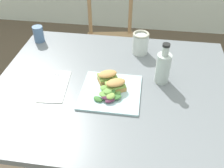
% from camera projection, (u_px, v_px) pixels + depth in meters
% --- Properties ---
extents(ground_plane, '(8.28, 8.28, 0.00)m').
position_uv_depth(ground_plane, '(97.00, 163.00, 1.75)').
color(ground_plane, brown).
extents(dining_table, '(1.16, 0.95, 0.74)m').
position_uv_depth(dining_table, '(114.00, 103.00, 1.32)').
color(dining_table, slate).
rests_on(dining_table, ground).
extents(chair_wooden_far, '(0.46, 0.46, 0.87)m').
position_uv_depth(chair_wooden_far, '(111.00, 41.00, 2.15)').
color(chair_wooden_far, tan).
rests_on(chair_wooden_far, ground).
extents(plate_lunch, '(0.28, 0.28, 0.01)m').
position_uv_depth(plate_lunch, '(111.00, 92.00, 1.19)').
color(plate_lunch, silver).
rests_on(plate_lunch, dining_table).
extents(sandwich_half_front, '(0.11, 0.10, 0.06)m').
position_uv_depth(sandwich_half_front, '(116.00, 85.00, 1.18)').
color(sandwich_half_front, tan).
rests_on(sandwich_half_front, plate_lunch).
extents(sandwich_half_back, '(0.11, 0.10, 0.06)m').
position_uv_depth(sandwich_half_back, '(108.00, 76.00, 1.23)').
color(sandwich_half_back, tan).
rests_on(sandwich_half_back, plate_lunch).
extents(salad_mixed_greens, '(0.13, 0.12, 0.03)m').
position_uv_depth(salad_mixed_greens, '(109.00, 94.00, 1.15)').
color(salad_mixed_greens, '#3D7033').
rests_on(salad_mixed_greens, plate_lunch).
extents(napkin_folded, '(0.14, 0.25, 0.00)m').
position_uv_depth(napkin_folded, '(55.00, 86.00, 1.23)').
color(napkin_folded, white).
rests_on(napkin_folded, dining_table).
extents(fork_on_napkin, '(0.05, 0.19, 0.00)m').
position_uv_depth(fork_on_napkin, '(55.00, 83.00, 1.24)').
color(fork_on_napkin, silver).
rests_on(fork_on_napkin, napkin_folded).
extents(bottle_cold_brew, '(0.07, 0.07, 0.21)m').
position_uv_depth(bottle_cold_brew, '(163.00, 69.00, 1.22)').
color(bottle_cold_brew, black).
rests_on(bottle_cold_brew, dining_table).
extents(mason_jar_iced_tea, '(0.09, 0.09, 0.12)m').
position_uv_depth(mason_jar_iced_tea, '(140.00, 44.00, 1.43)').
color(mason_jar_iced_tea, '#C67528').
rests_on(mason_jar_iced_tea, dining_table).
extents(cup_extra_side, '(0.06, 0.06, 0.10)m').
position_uv_depth(cup_extra_side, '(38.00, 34.00, 1.54)').
color(cup_extra_side, '#4C6B93').
rests_on(cup_extra_side, dining_table).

